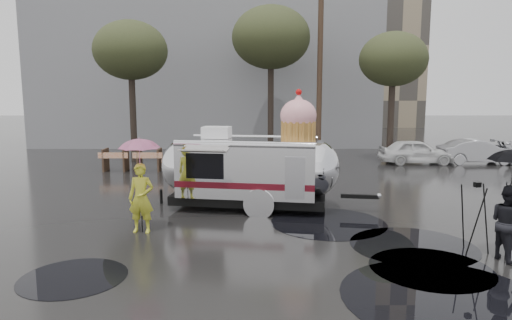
{
  "coord_description": "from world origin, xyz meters",
  "views": [
    {
      "loc": [
        -0.9,
        -10.02,
        3.45
      ],
      "look_at": [
        -0.85,
        3.48,
        1.45
      ],
      "focal_mm": 32.0,
      "sensor_mm": 36.0,
      "label": 1
    }
  ],
  "objects_px": {
    "person_left": "(141,198)",
    "airstream_trailer": "(252,166)",
    "tripod": "(475,210)",
    "person_right": "(508,223)"
  },
  "relations": [
    {
      "from": "person_left",
      "to": "tripod",
      "type": "distance_m",
      "value": 7.71
    },
    {
      "from": "airstream_trailer",
      "to": "tripod",
      "type": "relative_size",
      "value": 4.25
    },
    {
      "from": "person_right",
      "to": "airstream_trailer",
      "type": "bearing_deg",
      "value": 38.07
    },
    {
      "from": "airstream_trailer",
      "to": "tripod",
      "type": "distance_m",
      "value": 6.26
    },
    {
      "from": "airstream_trailer",
      "to": "person_right",
      "type": "distance_m",
      "value": 6.91
    },
    {
      "from": "person_left",
      "to": "tripod",
      "type": "xyz_separation_m",
      "value": [
        7.57,
        -1.48,
        0.07
      ]
    },
    {
      "from": "person_left",
      "to": "airstream_trailer",
      "type": "bearing_deg",
      "value": 46.92
    },
    {
      "from": "airstream_trailer",
      "to": "tripod",
      "type": "height_order",
      "value": "airstream_trailer"
    },
    {
      "from": "person_right",
      "to": "tripod",
      "type": "xyz_separation_m",
      "value": [
        -0.47,
        0.44,
        0.15
      ]
    },
    {
      "from": "person_right",
      "to": "tripod",
      "type": "height_order",
      "value": "person_right"
    }
  ]
}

